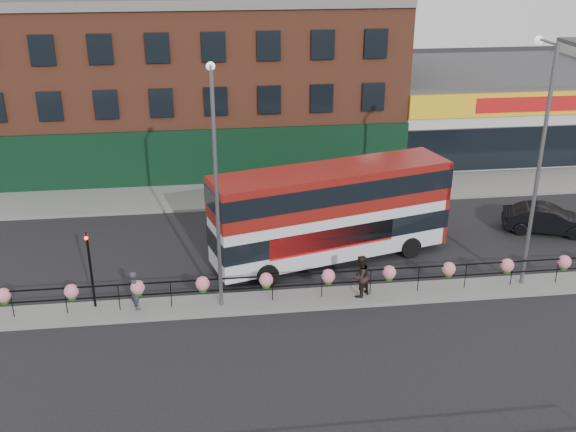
{
  "coord_description": "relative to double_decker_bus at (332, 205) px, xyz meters",
  "views": [
    {
      "loc": [
        -3.3,
        -23.42,
        13.88
      ],
      "look_at": [
        0.0,
        3.0,
        2.5
      ],
      "focal_mm": 42.0,
      "sensor_mm": 36.0,
      "label": 1
    }
  ],
  "objects": [
    {
      "name": "lamp_column_west",
      "position": [
        -5.09,
        -3.48,
        2.99
      ],
      "size": [
        0.33,
        1.63,
        9.31
      ],
      "color": "slate",
      "rests_on": "median"
    },
    {
      "name": "ground",
      "position": [
        -2.05,
        -3.62,
        -2.68
      ],
      "size": [
        120.0,
        120.0,
        0.0
      ],
      "primitive_type": "plane",
      "color": "black",
      "rests_on": "ground"
    },
    {
      "name": "median_railing",
      "position": [
        -2.05,
        -3.62,
        -1.63
      ],
      "size": [
        30.04,
        0.56,
        1.23
      ],
      "color": "black",
      "rests_on": "median"
    },
    {
      "name": "lamp_column_east",
      "position": [
        7.51,
        -3.23,
        3.38
      ],
      "size": [
        0.36,
        1.75,
        9.97
      ],
      "color": "slate",
      "rests_on": "median"
    },
    {
      "name": "car",
      "position": [
        11.11,
        1.58,
        -1.99
      ],
      "size": [
        4.08,
        5.12,
        1.38
      ],
      "primitive_type": "imported",
      "rotation": [
        0.0,
        0.0,
        1.23
      ],
      "color": "black",
      "rests_on": "ground"
    },
    {
      "name": "north_pavement",
      "position": [
        -2.05,
        8.38,
        -2.6
      ],
      "size": [
        60.0,
        4.0,
        0.15
      ],
      "primitive_type": "cube",
      "color": "slate",
      "rests_on": "ground"
    },
    {
      "name": "pedestrian_a",
      "position": [
        -8.4,
        -3.57,
        -1.73
      ],
      "size": [
        0.81,
        0.73,
        1.61
      ],
      "primitive_type": "imported",
      "rotation": [
        0.0,
        0.0,
        1.88
      ],
      "color": "#2E303A",
      "rests_on": "median"
    },
    {
      "name": "traffic_light_median",
      "position": [
        -10.05,
        -3.22,
        -0.21
      ],
      "size": [
        0.15,
        0.28,
        3.65
      ],
      "color": "black",
      "rests_on": "median"
    },
    {
      "name": "double_decker_bus",
      "position": [
        0.0,
        0.0,
        0.0
      ],
      "size": [
        11.07,
        5.26,
        4.36
      ],
      "color": "silver",
      "rests_on": "ground"
    },
    {
      "name": "pedestrian_b",
      "position": [
        0.5,
        -3.69,
        -1.64
      ],
      "size": [
        1.5,
        1.5,
        1.77
      ],
      "primitive_type": "imported",
      "rotation": [
        0.0,
        0.0,
        3.78
      ],
      "color": "black",
      "rests_on": "median"
    },
    {
      "name": "supermarket",
      "position": [
        13.95,
        16.28,
        -0.03
      ],
      "size": [
        15.0,
        12.25,
        5.3
      ],
      "color": "silver",
      "rests_on": "ground"
    },
    {
      "name": "brick_building",
      "position": [
        -6.05,
        16.34,
        2.45
      ],
      "size": [
        25.0,
        12.21,
        10.3
      ],
      "color": "brown",
      "rests_on": "ground"
    },
    {
      "name": "median",
      "position": [
        -2.05,
        -3.62,
        -2.6
      ],
      "size": [
        60.0,
        1.6,
        0.15
      ],
      "primitive_type": "cube",
      "color": "slate",
      "rests_on": "ground"
    }
  ]
}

